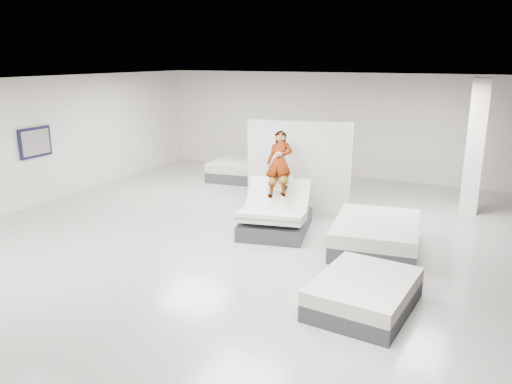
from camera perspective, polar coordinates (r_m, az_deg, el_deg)
room at (r=9.53m, az=-2.38°, el=2.68°), size 14.00×14.04×3.20m
hero_bed at (r=10.77m, az=2.26°, el=-2.76°), size 1.71×2.05×1.16m
person at (r=10.86m, az=2.65°, el=1.87°), size 0.88×1.57×1.28m
remote at (r=10.53m, az=3.45°, el=0.43°), size 0.08×0.15×0.08m
divider_panel at (r=11.81m, az=4.84°, el=2.70°), size 2.45×0.50×2.24m
flat_bed_right_far at (r=10.07m, az=13.56°, el=-4.82°), size 1.83×2.28×0.58m
flat_bed_right_near at (r=7.77m, az=12.23°, el=-11.29°), size 1.48×1.87×0.48m
flat_bed_left_far at (r=15.29m, az=-1.10°, el=2.44°), size 2.29×1.84×0.58m
column at (r=12.86m, az=23.77°, el=4.68°), size 0.40×0.40×3.20m
wall_poster at (r=13.67m, az=-23.91°, el=5.21°), size 0.06×0.95×0.75m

